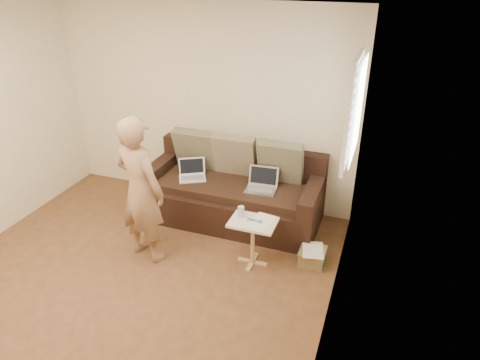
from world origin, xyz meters
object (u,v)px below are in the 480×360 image
at_px(side_table, 253,242).
at_px(sofa, 232,189).
at_px(laptop_silver, 260,191).
at_px(person, 141,190).
at_px(drinking_glass, 241,212).
at_px(striped_box, 312,256).
at_px(laptop_white, 192,179).

bearing_deg(side_table, sofa, 124.01).
distance_m(laptop_silver, side_table, 0.76).
xyz_separation_m(sofa, person, (-0.64, -1.04, 0.40)).
bearing_deg(drinking_glass, laptop_silver, 88.86).
height_order(person, side_table, person).
height_order(sofa, person, person).
bearing_deg(person, laptop_silver, -121.99).
height_order(side_table, striped_box, side_table).
bearing_deg(person, side_table, -152.72).
relative_size(laptop_silver, drinking_glass, 3.01).
relative_size(person, drinking_glass, 13.79).
relative_size(laptop_silver, striped_box, 1.26).
bearing_deg(sofa, laptop_silver, -11.41).
height_order(person, striped_box, person).
xyz_separation_m(sofa, drinking_glass, (0.38, -0.74, 0.18)).
distance_m(person, side_table, 1.32).
bearing_deg(side_table, laptop_silver, 101.01).
xyz_separation_m(laptop_silver, side_table, (0.14, -0.71, -0.25)).
xyz_separation_m(laptop_silver, person, (-1.03, -0.96, 0.31)).
relative_size(laptop_white, person, 0.20).
bearing_deg(person, laptop_white, -82.53).
height_order(laptop_silver, laptop_white, same).
relative_size(sofa, side_table, 4.07).
xyz_separation_m(laptop_silver, laptop_white, (-0.90, 0.00, 0.00)).
height_order(person, drinking_glass, person).
height_order(laptop_white, side_table, laptop_white).
height_order(side_table, drinking_glass, drinking_glass).
xyz_separation_m(sofa, laptop_silver, (0.39, -0.08, 0.10)).
relative_size(side_table, drinking_glass, 4.50).
height_order(laptop_white, drinking_glass, drinking_glass).
bearing_deg(striped_box, laptop_white, 163.29).
relative_size(laptop_silver, side_table, 0.67).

